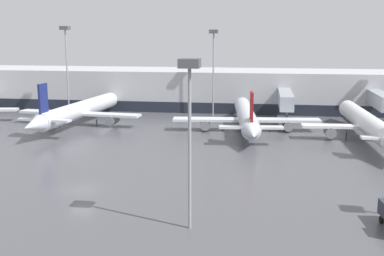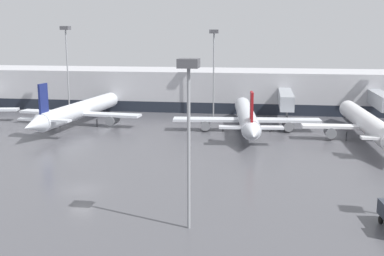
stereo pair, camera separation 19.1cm
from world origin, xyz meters
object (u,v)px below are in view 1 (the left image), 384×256
Objects in this scene: apron_light_mast_6 at (190,93)px; apron_light_mast_5 at (66,45)px; parked_jet_3 at (79,111)px; parked_jet_1 at (246,117)px; apron_light_mast_3 at (214,48)px; parked_jet_4 at (367,123)px.

apron_light_mast_5 is at bearing 121.64° from apron_light_mast_6.
parked_jet_3 is at bearing -59.17° from apron_light_mast_5.
parked_jet_1 is 20.59m from apron_light_mast_3.
parked_jet_1 is at bearing 74.56° from parked_jet_4.
apron_light_mast_3 is (24.42, 14.22, 11.49)m from parked_jet_3.
parked_jet_3 is 52.41m from parked_jet_4.
parked_jet_1 is 1.94× the size of apron_light_mast_3.
parked_jet_3 is at bearing -149.80° from apron_light_mast_3.
apron_light_mast_3 is 1.18× the size of apron_light_mast_6.
apron_light_mast_5 is at bearing 36.37° from parked_jet_3.
parked_jet_4 is at bearing -108.71° from parked_jet_1.
parked_jet_1 is at bearing -17.68° from apron_light_mast_5.
apron_light_mast_3 is (-7.63, 15.08, 11.76)m from parked_jet_1.
parked_jet_3 is 18.02m from apron_light_mast_5.
apron_light_mast_5 is at bearing -175.13° from apron_light_mast_3.
apron_light_mast_5 is at bearing 71.47° from parked_jet_4.
apron_light_mast_3 is 0.96× the size of apron_light_mast_5.
apron_light_mast_6 is at bearing 169.90° from parked_jet_1.
parked_jet_3 reaches higher than parked_jet_4.
apron_light_mast_5 reaches higher than apron_light_mast_3.
apron_light_mast_3 reaches higher than parked_jet_1.
parked_jet_4 is 35.90m from apron_light_mast_3.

